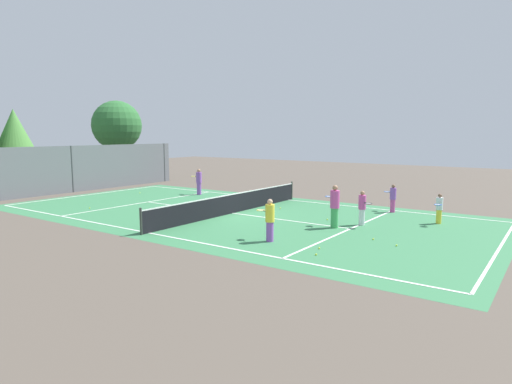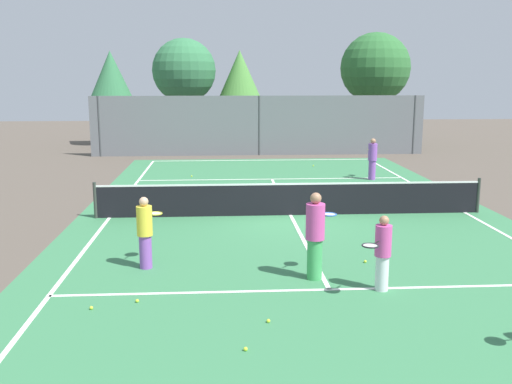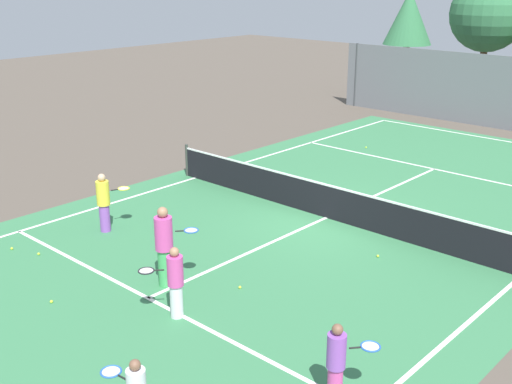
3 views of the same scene
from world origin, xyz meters
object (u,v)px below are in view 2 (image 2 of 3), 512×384
Objects in this scene: tennis_ball_4 at (382,223)px; tennis_ball_0 at (91,308)px; tennis_ball_7 at (246,349)px; player_0 at (372,158)px; tennis_ball_5 at (365,261)px; tennis_ball_1 at (268,321)px; tennis_ball_6 at (313,166)px; tennis_ball_3 at (192,176)px; player_1 at (145,232)px; tennis_ball_2 at (137,301)px; player_2 at (382,252)px; player_3 at (315,235)px.

tennis_ball_0 is at bearing -140.43° from tennis_ball_4.
tennis_ball_0 is 1.00× the size of tennis_ball_7.
tennis_ball_5 is at bearing -105.44° from player_0.
tennis_ball_1 is (-5.48, -13.98, -0.85)m from player_0.
tennis_ball_6 is (-0.22, 11.10, 0.00)m from tennis_ball_4.
tennis_ball_3 is 1.00× the size of tennis_ball_7.
tennis_ball_0 is (-0.72, -2.33, -0.80)m from player_1.
tennis_ball_4 is at bearing 41.50° from tennis_ball_2.
player_0 is 1.12× the size of player_2.
tennis_ball_6 is (1.15, 14.56, 0.00)m from tennis_ball_5.
player_0 reaches higher than tennis_ball_4.
tennis_ball_1 and tennis_ball_5 have the same top height.
tennis_ball_5 is at bearing 86.07° from player_2.
tennis_ball_1 and tennis_ball_7 have the same top height.
tennis_ball_0 is at bearing -107.12° from player_1.
tennis_ball_3 is at bearing -155.13° from tennis_ball_6.
tennis_ball_5 and tennis_ball_6 have the same top height.
player_2 is 2.86m from tennis_ball_1.
tennis_ball_3 is (0.46, 11.97, -0.80)m from player_1.
tennis_ball_3 is 16.19m from tennis_ball_7.
player_3 is 3.83m from tennis_ball_2.
tennis_ball_3 is at bearing 171.63° from player_0.
player_1 is at bearing 160.59° from player_2.
tennis_ball_5 is at bearing 54.92° from tennis_ball_7.
player_2 is 23.15× the size of tennis_ball_7.
tennis_ball_0 is 3.28m from tennis_ball_1.
tennis_ball_5 is (2.49, 3.15, 0.00)m from tennis_ball_1.
player_1 reaches higher than tennis_ball_2.
tennis_ball_3 is at bearing 95.55° from tennis_ball_7.
tennis_ball_2 is 1.00× the size of tennis_ball_4.
tennis_ball_3 is 1.00× the size of tennis_ball_5.
player_0 is 25.91× the size of tennis_ball_7.
player_1 is 7.27m from tennis_ball_4.
tennis_ball_3 and tennis_ball_6 have the same top height.
tennis_ball_1 is 1.00× the size of tennis_ball_2.
tennis_ball_1 is at bearing -13.78° from tennis_ball_0.
player_3 reaches higher than player_2.
tennis_ball_0 is 9.14m from tennis_ball_4.
tennis_ball_4 is 8.76m from tennis_ball_7.
tennis_ball_2 and tennis_ball_7 have the same top height.
player_3 is at bearing 61.93° from tennis_ball_1.
player_0 is 25.91× the size of tennis_ball_3.
tennis_ball_0 is at bearing -159.94° from tennis_ball_2.
tennis_ball_7 is at bearing -33.45° from tennis_ball_0.
tennis_ball_4 is at bearing 39.57° from tennis_ball_0.
player_3 is at bearing -76.22° from tennis_ball_3.
tennis_ball_7 is (-2.81, -2.44, -0.76)m from player_2.
player_2 is 23.15× the size of tennis_ball_3.
player_0 reaches higher than player_2.
tennis_ball_7 is (-4.08, -18.73, 0.00)m from tennis_ball_6.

